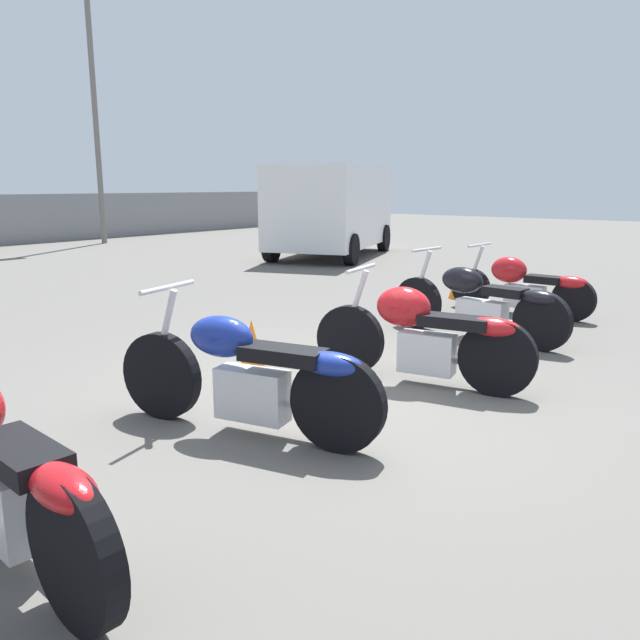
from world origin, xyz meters
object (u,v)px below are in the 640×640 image
at_px(traffic_cone_far, 457,286).
at_px(motorcycle_slot_4, 480,303).
at_px(motorcycle_slot_5, 522,285).
at_px(traffic_cone_near, 252,347).
at_px(parked_van, 332,207).
at_px(motorcycle_slot_2, 249,375).
at_px(light_pole_left, 92,73).
at_px(motorcycle_slot_3, 423,335).

bearing_deg(traffic_cone_far, motorcycle_slot_4, -148.82).
xyz_separation_m(motorcycle_slot_4, traffic_cone_far, (2.28, 1.38, -0.23)).
distance_m(motorcycle_slot_5, traffic_cone_near, 4.38).
bearing_deg(parked_van, motorcycle_slot_4, -61.48).
bearing_deg(motorcycle_slot_2, motorcycle_slot_5, -12.52).
height_order(light_pole_left, motorcycle_slot_2, light_pole_left).
bearing_deg(traffic_cone_near, motorcycle_slot_4, -23.21).
bearing_deg(light_pole_left, motorcycle_slot_2, -119.71).
bearing_deg(traffic_cone_near, traffic_cone_far, 3.25).
height_order(parked_van, traffic_cone_near, parked_van).
bearing_deg(parked_van, traffic_cone_near, -76.83).
xyz_separation_m(motorcycle_slot_3, motorcycle_slot_5, (3.58, 0.45, -0.05)).
bearing_deg(motorcycle_slot_5, traffic_cone_far, 66.59).
bearing_deg(parked_van, traffic_cone_far, -54.37).
distance_m(motorcycle_slot_5, traffic_cone_far, 1.39).
distance_m(light_pole_left, traffic_cone_far, 13.83).
relative_size(motorcycle_slot_5, traffic_cone_far, 5.16).
bearing_deg(light_pole_left, motorcycle_slot_4, -107.25).
bearing_deg(motorcycle_slot_2, traffic_cone_far, -0.72).
height_order(motorcycle_slot_5, traffic_cone_far, motorcycle_slot_5).
xyz_separation_m(light_pole_left, traffic_cone_near, (-6.99, -13.09, -4.68)).
bearing_deg(light_pole_left, traffic_cone_far, -99.42).
distance_m(light_pole_left, motorcycle_slot_2, 16.85).
bearing_deg(motorcycle_slot_2, motorcycle_slot_4, -14.43).
relative_size(motorcycle_slot_4, traffic_cone_far, 5.70).
bearing_deg(parked_van, light_pole_left, 171.14).
bearing_deg(parked_van, motorcycle_slot_2, -75.45).
relative_size(parked_van, traffic_cone_far, 12.41).
relative_size(motorcycle_slot_2, motorcycle_slot_4, 0.93).
relative_size(motorcycle_slot_2, parked_van, 0.43).
bearing_deg(traffic_cone_near, motorcycle_slot_5, -12.78).
height_order(motorcycle_slot_4, parked_van, parked_van).
height_order(light_pole_left, motorcycle_slot_5, light_pole_left).
bearing_deg(traffic_cone_near, parked_van, 32.77).
height_order(motorcycle_slot_4, traffic_cone_far, motorcycle_slot_4).
xyz_separation_m(traffic_cone_near, traffic_cone_far, (4.86, 0.28, -0.06)).
height_order(light_pole_left, traffic_cone_far, light_pole_left).
height_order(light_pole_left, motorcycle_slot_3, light_pole_left).
height_order(motorcycle_slot_3, motorcycle_slot_4, motorcycle_slot_3).
bearing_deg(motorcycle_slot_3, motorcycle_slot_4, -1.06).
xyz_separation_m(motorcycle_slot_4, parked_van, (5.86, 6.54, 0.79)).
height_order(motorcycle_slot_2, motorcycle_slot_4, motorcycle_slot_2).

